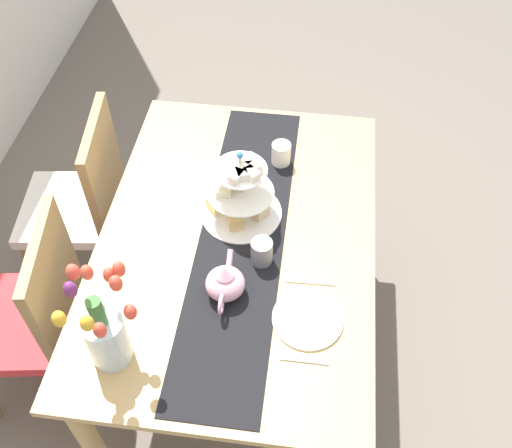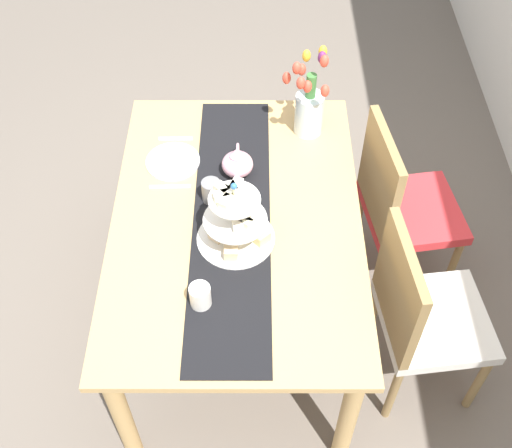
% 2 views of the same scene
% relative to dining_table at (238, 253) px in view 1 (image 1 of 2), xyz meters
% --- Properties ---
extents(ground_plane, '(8.00, 8.00, 0.00)m').
position_rel_dining_table_xyz_m(ground_plane, '(0.00, 0.00, -0.62)').
color(ground_plane, '#6B6056').
extents(dining_table, '(1.45, 0.98, 0.73)m').
position_rel_dining_table_xyz_m(dining_table, '(0.00, 0.00, 0.00)').
color(dining_table, tan).
rests_on(dining_table, ground_plane).
extents(chair_left, '(0.48, 0.48, 0.91)m').
position_rel_dining_table_xyz_m(chair_left, '(-0.28, 0.72, -0.12)').
color(chair_left, olive).
rests_on(chair_left, ground_plane).
extents(chair_right, '(0.47, 0.47, 0.91)m').
position_rel_dining_table_xyz_m(chair_right, '(0.30, 0.72, -0.12)').
color(chair_right, olive).
rests_on(chair_right, ground_plane).
extents(table_runner, '(1.39, 0.30, 0.00)m').
position_rel_dining_table_xyz_m(table_runner, '(0.00, -0.02, 0.10)').
color(table_runner, black).
rests_on(table_runner, dining_table).
extents(tiered_cake_stand, '(0.30, 0.30, 0.30)m').
position_rel_dining_table_xyz_m(tiered_cake_stand, '(0.11, 0.00, 0.20)').
color(tiered_cake_stand, beige).
rests_on(tiered_cake_stand, table_runner).
extents(teapot, '(0.24, 0.13, 0.14)m').
position_rel_dining_table_xyz_m(teapot, '(-0.25, 0.00, 0.16)').
color(teapot, '#E5A8BC').
rests_on(teapot, table_runner).
extents(tulip_vase, '(0.22, 0.19, 0.42)m').
position_rel_dining_table_xyz_m(tulip_vase, '(-0.51, 0.30, 0.25)').
color(tulip_vase, silver).
rests_on(tulip_vase, dining_table).
extents(dinner_plate_left, '(0.23, 0.23, 0.01)m').
position_rel_dining_table_xyz_m(dinner_plate_left, '(-0.31, -0.28, 0.11)').
color(dinner_plate_left, white).
rests_on(dinner_plate_left, dining_table).
extents(fork_left, '(0.02, 0.15, 0.01)m').
position_rel_dining_table_xyz_m(fork_left, '(-0.46, -0.28, 0.11)').
color(fork_left, silver).
rests_on(fork_left, dining_table).
extents(knife_left, '(0.02, 0.17, 0.01)m').
position_rel_dining_table_xyz_m(knife_left, '(-0.17, -0.28, 0.11)').
color(knife_left, silver).
rests_on(knife_left, dining_table).
extents(mug_grey, '(0.08, 0.08, 0.09)m').
position_rel_dining_table_xyz_m(mug_grey, '(-0.10, -0.10, 0.15)').
color(mug_grey, slate).
rests_on(mug_grey, table_runner).
extents(mug_white_text, '(0.08, 0.08, 0.09)m').
position_rel_dining_table_xyz_m(mug_white_text, '(0.40, -0.12, 0.15)').
color(mug_white_text, white).
rests_on(mug_white_text, dining_table).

